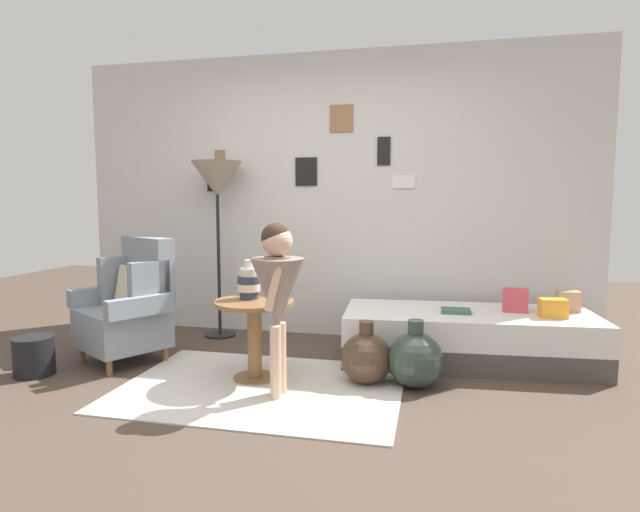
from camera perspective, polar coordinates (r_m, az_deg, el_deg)
The scene contains 16 objects.
ground_plane at distance 3.19m, azimuth -6.67°, elevation -17.14°, with size 12.00×12.00×0.00m, color #4C3D33.
gallery_wall at distance 4.81m, azimuth 0.86°, elevation 6.63°, with size 4.80×0.12×2.60m.
rug at distance 3.61m, azimuth -6.49°, elevation -14.23°, with size 1.87×1.34×0.01m, color silver.
armchair at distance 4.34m, azimuth -20.28°, elevation -5.13°, with size 0.90×0.84×0.97m.
daybed at distance 4.24m, azimuth 16.03°, elevation -8.58°, with size 1.95×0.92×0.40m.
pillow_head at distance 4.47m, azimuth 25.80°, elevation -4.54°, with size 0.17×0.12×0.16m, color tan.
pillow_mid at distance 4.18m, azimuth 24.42°, elevation -5.30°, with size 0.19×0.12×0.14m, color orange.
pillow_back at distance 4.29m, azimuth 20.83°, elevation -4.60°, with size 0.18×0.12×0.18m, color #D64C56.
side_table at distance 3.66m, azimuth -7.28°, elevation -7.42°, with size 0.56×0.56×0.57m.
vase_striped at distance 3.68m, azimuth -7.90°, elevation -2.94°, with size 0.16×0.16×0.28m.
floor_lamp at distance 4.81m, azimuth -11.34°, elevation 7.83°, with size 0.46×0.46×1.62m.
person_child at distance 3.26m, azimuth -4.73°, elevation -3.44°, with size 0.34×0.34×1.12m.
book_on_daybed at distance 4.12m, azimuth 14.82°, elevation -5.90°, with size 0.22×0.16×0.03m, color #3E654F.
demijohn_near at distance 3.63m, azimuth 5.13°, elevation -11.16°, with size 0.35×0.35×0.44m.
demijohn_far at distance 3.60m, azimuth 10.50°, elevation -11.19°, with size 0.38×0.38×0.46m.
magazine_basket at distance 4.32m, azimuth -29.13°, elevation -9.65°, with size 0.28×0.28×0.28m, color black.
Camera 1 is at (0.98, -2.76, 1.25)m, focal length 28.87 mm.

